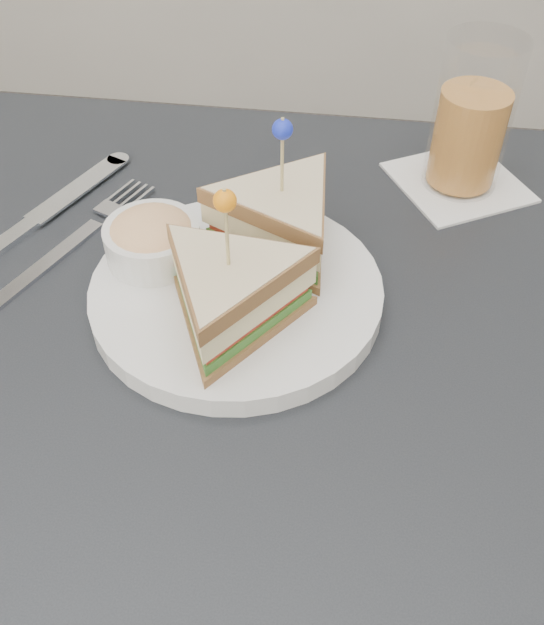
% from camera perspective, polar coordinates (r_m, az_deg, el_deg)
% --- Properties ---
extents(table, '(0.80, 0.80, 0.75)m').
position_cam_1_polar(table, '(0.62, -1.06, -8.81)').
color(table, black).
rests_on(table, ground).
extents(plate_meal, '(0.33, 0.33, 0.15)m').
position_cam_1_polar(plate_meal, '(0.59, -2.49, 4.19)').
color(plate_meal, white).
rests_on(plate_meal, table).
extents(cutlery_fork, '(0.10, 0.20, 0.01)m').
position_cam_1_polar(cutlery_fork, '(0.70, -15.23, 6.24)').
color(cutlery_fork, silver).
rests_on(cutlery_fork, table).
extents(cutlery_knife, '(0.11, 0.23, 0.01)m').
position_cam_1_polar(cutlery_knife, '(0.73, -18.46, 7.48)').
color(cutlery_knife, silver).
rests_on(cutlery_knife, table).
extents(drink_set, '(0.17, 0.17, 0.16)m').
position_cam_1_polar(drink_set, '(0.74, 15.96, 14.57)').
color(drink_set, white).
rests_on(drink_set, table).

